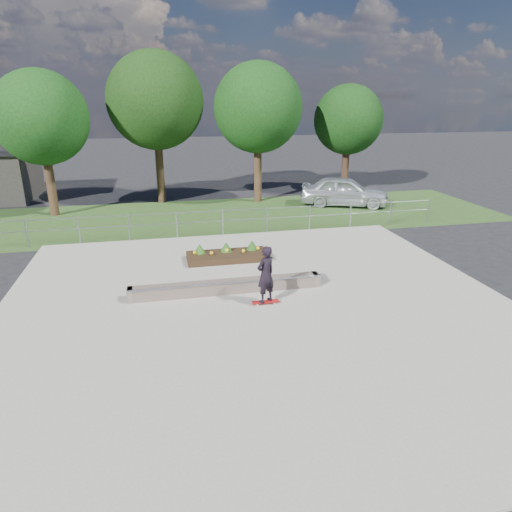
# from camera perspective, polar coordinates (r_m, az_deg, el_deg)

# --- Properties ---
(ground) EXTENTS (120.00, 120.00, 0.00)m
(ground) POSITION_cam_1_polar(r_m,az_deg,el_deg) (13.39, 0.52, -6.60)
(ground) COLOR black
(ground) RESTS_ON ground
(grass_verge) EXTENTS (30.00, 8.00, 0.02)m
(grass_verge) POSITION_cam_1_polar(r_m,az_deg,el_deg) (23.63, -5.35, 4.94)
(grass_verge) COLOR #28451B
(grass_verge) RESTS_ON ground
(concrete_slab) EXTENTS (15.00, 15.00, 0.06)m
(concrete_slab) POSITION_cam_1_polar(r_m,az_deg,el_deg) (13.38, 0.52, -6.48)
(concrete_slab) COLOR gray
(concrete_slab) RESTS_ON ground
(fence) EXTENTS (20.06, 0.06, 1.20)m
(fence) POSITION_cam_1_polar(r_m,az_deg,el_deg) (20.08, -4.18, 4.62)
(fence) COLOR gray
(fence) RESTS_ON ground
(tree_far_left) EXTENTS (4.55, 4.55, 7.15)m
(tree_far_left) POSITION_cam_1_polar(r_m,az_deg,el_deg) (25.33, -25.29, 15.32)
(tree_far_left) COLOR #352115
(tree_far_left) RESTS_ON ground
(tree_mid_left) EXTENTS (5.25, 5.25, 8.25)m
(tree_mid_left) POSITION_cam_1_polar(r_m,az_deg,el_deg) (26.74, -12.48, 18.39)
(tree_mid_left) COLOR black
(tree_mid_left) RESTS_ON ground
(tree_mid_right) EXTENTS (4.90, 4.90, 7.70)m
(tree_mid_right) POSITION_cam_1_polar(r_m,az_deg,el_deg) (26.36, 0.24, 17.99)
(tree_mid_right) COLOR #352315
(tree_mid_right) RESTS_ON ground
(tree_far_right) EXTENTS (4.20, 4.20, 6.60)m
(tree_far_right) POSITION_cam_1_polar(r_m,az_deg,el_deg) (29.66, 11.46, 16.32)
(tree_far_right) COLOR black
(tree_far_right) RESTS_ON ground
(grind_ledge) EXTENTS (6.00, 0.44, 0.43)m
(grind_ledge) POSITION_cam_1_polar(r_m,az_deg,el_deg) (14.23, -3.70, -3.84)
(grind_ledge) COLOR brown
(grind_ledge) RESTS_ON concrete_slab
(planter_bed) EXTENTS (3.00, 1.20, 0.61)m
(planter_bed) POSITION_cam_1_polar(r_m,az_deg,el_deg) (17.14, -3.63, 0.19)
(planter_bed) COLOR black
(planter_bed) RESTS_ON concrete_slab
(skateboarder) EXTENTS (0.80, 0.67, 1.80)m
(skateboarder) POSITION_cam_1_polar(r_m,az_deg,el_deg) (13.17, 1.21, -2.34)
(skateboarder) COLOR white
(skateboarder) RESTS_ON concrete_slab
(parked_car) EXTENTS (5.20, 3.63, 1.64)m
(parked_car) POSITION_cam_1_polar(r_m,az_deg,el_deg) (26.26, 11.01, 7.94)
(parked_car) COLOR silver
(parked_car) RESTS_ON ground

